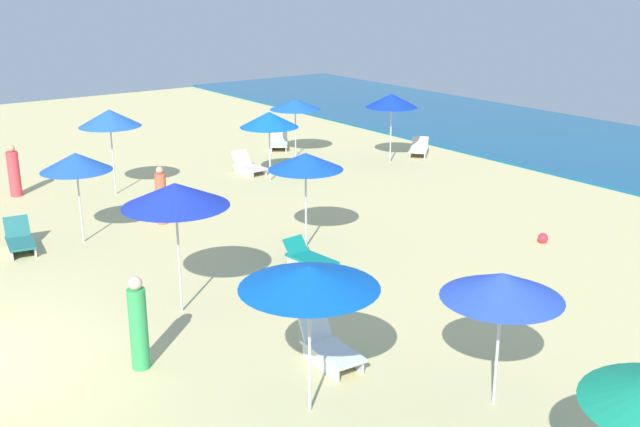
# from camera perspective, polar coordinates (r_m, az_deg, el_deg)

# --- Properties ---
(umbrella_0) EXTENTS (1.98, 1.98, 2.37)m
(umbrella_0) POSITION_cam_1_polar(r_m,az_deg,el_deg) (25.69, -3.83, 7.04)
(umbrella_0) COLOR silver
(umbrella_0) RESTS_ON ground_plane
(lounge_chair_0_0) EXTENTS (1.39, 0.79, 0.75)m
(lounge_chair_0_0) POSITION_cam_1_polar(r_m,az_deg,el_deg) (27.12, -5.38, 3.56)
(lounge_chair_0_0) COLOR silver
(lounge_chair_0_0) RESTS_ON ground_plane
(umbrella_1) EXTENTS (2.18, 2.18, 2.78)m
(umbrella_1) POSITION_cam_1_polar(r_m,az_deg,el_deg) (15.47, -10.80, 1.39)
(umbrella_1) COLOR silver
(umbrella_1) RESTS_ON ground_plane
(umbrella_3) EXTENTS (1.91, 1.91, 2.58)m
(umbrella_3) POSITION_cam_1_polar(r_m,az_deg,el_deg) (28.30, 5.39, 8.42)
(umbrella_3) COLOR silver
(umbrella_3) RESTS_ON ground_plane
(lounge_chair_3_0) EXTENTS (1.31, 1.36, 0.66)m
(lounge_chair_3_0) POSITION_cam_1_polar(r_m,az_deg,el_deg) (29.87, 7.42, 4.81)
(lounge_chair_3_0) COLOR silver
(lounge_chair_3_0) RESTS_ON ground_plane
(umbrella_4) EXTENTS (1.95, 1.95, 2.22)m
(umbrella_4) POSITION_cam_1_polar(r_m,az_deg,el_deg) (29.27, -1.87, 8.17)
(umbrella_4) COLOR silver
(umbrella_4) RESTS_ON ground_plane
(lounge_chair_4_0) EXTENTS (1.57, 1.37, 0.70)m
(lounge_chair_4_0) POSITION_cam_1_polar(r_m,az_deg,el_deg) (30.93, -3.09, 5.32)
(lounge_chair_4_0) COLOR silver
(lounge_chair_4_0) RESTS_ON ground_plane
(umbrella_5) EXTENTS (2.20, 2.20, 2.51)m
(umbrella_5) POSITION_cam_1_polar(r_m,az_deg,el_deg) (11.65, -0.81, -4.77)
(umbrella_5) COLOR silver
(umbrella_5) RESTS_ON ground_plane
(lounge_chair_5_0) EXTENTS (1.40, 0.69, 0.76)m
(lounge_chair_5_0) POSITION_cam_1_polar(r_m,az_deg,el_deg) (13.94, 0.72, -10.10)
(lounge_chair_5_0) COLOR silver
(lounge_chair_5_0) RESTS_ON ground_plane
(umbrella_6) EXTENTS (1.82, 1.82, 2.40)m
(umbrella_6) POSITION_cam_1_polar(r_m,az_deg,el_deg) (20.47, -17.83, 3.70)
(umbrella_6) COLOR silver
(umbrella_6) RESTS_ON ground_plane
(lounge_chair_6_0) EXTENTS (1.45, 0.83, 0.78)m
(lounge_chair_6_0) POSITION_cam_1_polar(r_m,az_deg,el_deg) (20.76, -21.56, -1.90)
(lounge_chair_6_0) COLOR silver
(lounge_chair_6_0) RESTS_ON ground_plane
(umbrella_7) EXTENTS (1.94, 1.94, 2.74)m
(umbrella_7) POSITION_cam_1_polar(r_m,az_deg,el_deg) (24.79, -15.49, 6.91)
(umbrella_7) COLOR silver
(umbrella_7) RESTS_ON ground_plane
(umbrella_8) EXTENTS (1.95, 1.95, 2.31)m
(umbrella_8) POSITION_cam_1_polar(r_m,az_deg,el_deg) (12.26, 13.50, -5.29)
(umbrella_8) COLOR silver
(umbrella_8) RESTS_ON ground_plane
(umbrella_9) EXTENTS (1.91, 1.91, 2.48)m
(umbrella_9) POSITION_cam_1_polar(r_m,az_deg,el_deg) (19.11, -1.08, 3.93)
(umbrella_9) COLOR silver
(umbrella_9) RESTS_ON ground_plane
(lounge_chair_9_0) EXTENTS (1.47, 0.74, 0.61)m
(lounge_chair_9_0) POSITION_cam_1_polar(r_m,az_deg,el_deg) (18.30, -0.82, -3.34)
(lounge_chair_9_0) COLOR silver
(lounge_chair_9_0) RESTS_ON ground_plane
(beachgoer_0) EXTENTS (0.37, 0.37, 1.66)m
(beachgoer_0) POSITION_cam_1_polar(r_m,az_deg,el_deg) (21.80, -11.81, 1.23)
(beachgoer_0) COLOR #DA5C40
(beachgoer_0) RESTS_ON ground_plane
(beachgoer_4) EXTENTS (0.51, 0.51, 1.65)m
(beachgoer_4) POSITION_cam_1_polar(r_m,az_deg,el_deg) (25.94, -21.95, 2.87)
(beachgoer_4) COLOR #F53F47
(beachgoer_4) RESTS_ON ground_plane
(beachgoer_5) EXTENTS (0.38, 0.38, 1.75)m
(beachgoer_5) POSITION_cam_1_polar(r_m,az_deg,el_deg) (13.92, -13.45, -8.12)
(beachgoer_5) COLOR green
(beachgoer_5) RESTS_ON ground_plane
(beach_ball_0) EXTENTS (0.27, 0.27, 0.27)m
(beach_ball_0) POSITION_cam_1_polar(r_m,az_deg,el_deg) (20.80, 16.36, -1.78)
(beach_ball_0) COLOR #EE2A3A
(beach_ball_0) RESTS_ON ground_plane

